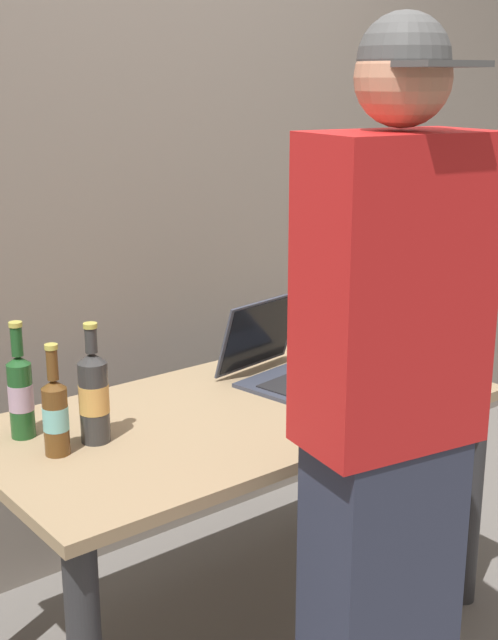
{
  "coord_description": "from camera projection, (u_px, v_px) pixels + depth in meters",
  "views": [
    {
      "loc": [
        -1.39,
        -1.79,
        1.63
      ],
      "look_at": [
        0.04,
        0.0,
        0.98
      ],
      "focal_mm": 48.13,
      "sensor_mm": 36.0,
      "label": 1
    }
  ],
  "objects": [
    {
      "name": "beer_bottle_brown",
      "position": [
        21.0,
        393.0,
        2.19
      ],
      "size": [
        0.06,
        0.06,
        0.31
      ],
      "color": "#1E5123",
      "rests_on": "desk"
    },
    {
      "name": "back_wall",
      "position": [
        108.0,
        183.0,
        2.79
      ],
      "size": [
        6.0,
        0.1,
        2.6
      ],
      "primitive_type": "cube",
      "color": "gray",
      "rests_on": "ground"
    },
    {
      "name": "laptop",
      "position": [
        284.0,
        363.0,
        2.63
      ],
      "size": [
        0.38,
        0.38,
        0.24
      ],
      "color": "#383D4C",
      "rests_on": "desk"
    },
    {
      "name": "desk",
      "position": [
        239.0,
        450.0,
        2.45
      ],
      "size": [
        1.46,
        0.75,
        0.73
      ],
      "color": "#9E8460",
      "rests_on": "ground"
    },
    {
      "name": "person_figure",
      "position": [
        387.0,
        424.0,
        1.88
      ],
      "size": [
        0.42,
        0.32,
        1.76
      ],
      "color": "#2D3347",
      "rests_on": "ground"
    },
    {
      "name": "ground_plane",
      "position": [
        240.0,
        631.0,
        2.62
      ],
      "size": [
        8.0,
        8.0,
        0.0
      ],
      "primitive_type": "plane",
      "color": "slate",
      "rests_on": "ground"
    },
    {
      "name": "coffee_mug",
      "position": [
        337.0,
        400.0,
        2.36
      ],
      "size": [
        0.11,
        0.08,
        0.08
      ],
      "color": "#19598C",
      "rests_on": "desk"
    },
    {
      "name": "beer_bottle_dark",
      "position": [
        55.0,
        414.0,
        2.09
      ],
      "size": [
        0.06,
        0.06,
        0.28
      ],
      "color": "brown",
      "rests_on": "desk"
    },
    {
      "name": "beer_bottle_amber",
      "position": [
        94.0,
        395.0,
        2.16
      ],
      "size": [
        0.08,
        0.08,
        0.31
      ],
      "color": "#333333",
      "rests_on": "desk"
    }
  ]
}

